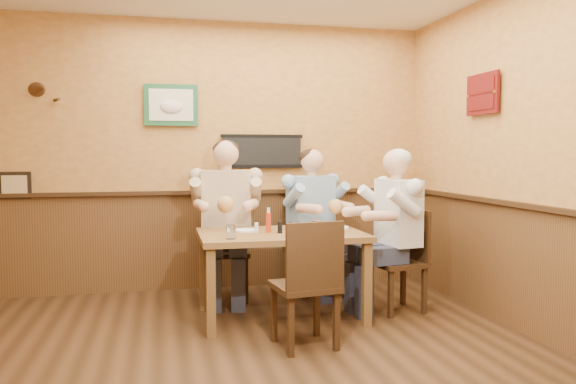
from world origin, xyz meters
name	(u,v)px	position (x,y,z in m)	size (l,w,h in m)	color
room	(232,113)	(0.14, 0.17, 1.69)	(5.02, 5.03, 2.81)	black
dining_table	(281,243)	(0.69, 1.26, 0.66)	(1.40, 0.90, 0.75)	brown
chair_back_left	(227,250)	(0.30, 1.98, 0.49)	(0.45, 0.45, 0.98)	#392412
chair_back_right	(311,248)	(1.17, 2.05, 0.46)	(0.43, 0.43, 0.93)	#392412
chair_right_end	(398,261)	(1.76, 1.24, 0.46)	(0.43, 0.43, 0.92)	#392412
chair_near_side	(304,283)	(0.71, 0.52, 0.47)	(0.44, 0.44, 0.95)	#392412
diner_tan_shirt	(227,229)	(0.30, 1.98, 0.70)	(0.64, 0.64, 1.40)	beige
diner_blue_polo	(311,229)	(1.17, 2.05, 0.66)	(0.61, 0.61, 1.32)	#83A4C5
diner_white_elder	(398,239)	(1.76, 1.24, 0.66)	(0.61, 0.61, 1.32)	silver
water_glass_left	(231,232)	(0.22, 0.98, 0.81)	(0.07, 0.07, 0.11)	white
water_glass_mid	(295,229)	(0.74, 0.95, 0.82)	(0.09, 0.09, 0.13)	white
cola_tumbler	(317,227)	(0.96, 1.08, 0.81)	(0.09, 0.09, 0.11)	black
hot_sauce_bottle	(268,221)	(0.58, 1.28, 0.85)	(0.05, 0.05, 0.19)	#BA3213
salt_shaker	(256,228)	(0.48, 1.29, 0.79)	(0.03, 0.03, 0.09)	silver
pepper_shaker	(280,227)	(0.67, 1.21, 0.80)	(0.04, 0.04, 0.10)	black
plate_far_left	(246,230)	(0.41, 1.40, 0.76)	(0.22, 0.22, 0.01)	white
plate_far_right	(335,227)	(1.23, 1.40, 0.76)	(0.24, 0.24, 0.02)	white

